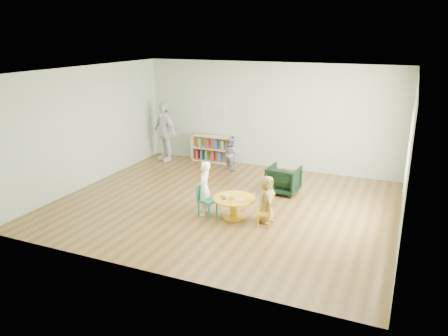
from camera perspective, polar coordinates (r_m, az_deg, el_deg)
name	(u,v)px	position (r m, az deg, el deg)	size (l,w,h in m)	color
room	(225,117)	(8.85, 0.15, 6.69)	(7.10, 7.00, 2.80)	brown
activity_table	(234,204)	(8.63, 1.31, -4.71)	(0.84, 0.84, 0.46)	gold
kid_chair_left	(206,199)	(8.78, -2.40, -4.05)	(0.38, 0.38, 0.61)	#198A6B
kid_chair_right	(265,212)	(8.34, 5.41, -5.78)	(0.35, 0.35, 0.50)	gold
bookshelf	(212,149)	(12.38, -1.57, 2.54)	(1.20, 0.30, 0.75)	tan
alphabet_poster	(214,114)	(12.27, -1.31, 7.11)	(0.74, 0.01, 0.54)	white
armchair	(284,180)	(10.02, 7.78, -1.52)	(0.67, 0.69, 0.63)	black
child_left	(204,188)	(8.71, -2.61, -2.66)	(0.40, 0.26, 1.10)	white
child_right	(266,199)	(8.42, 5.56, -4.08)	(0.46, 0.30, 0.94)	yellow
toddler	(231,154)	(11.58, 0.93, 1.87)	(0.43, 0.33, 0.88)	#19193E
adult_caretaker	(165,132)	(12.50, -7.75, 4.68)	(0.96, 0.40, 1.65)	silver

